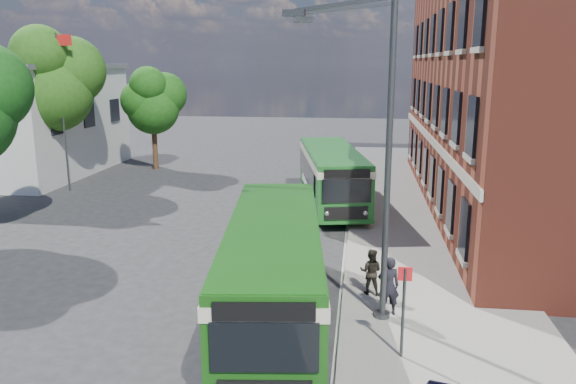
# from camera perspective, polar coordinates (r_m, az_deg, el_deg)

# --- Properties ---
(ground) EXTENTS (120.00, 120.00, 0.00)m
(ground) POSITION_cam_1_polar(r_m,az_deg,el_deg) (19.32, -6.52, -9.50)
(ground) COLOR #252527
(ground) RESTS_ON ground
(pavement) EXTENTS (6.00, 48.00, 0.15)m
(pavement) POSITION_cam_1_polar(r_m,az_deg,el_deg) (26.46, 12.70, -3.33)
(pavement) COLOR gray
(pavement) RESTS_ON ground
(kerb_line) EXTENTS (0.12, 48.00, 0.01)m
(kerb_line) POSITION_cam_1_polar(r_m,az_deg,el_deg) (26.36, 6.07, -3.30)
(kerb_line) COLOR beige
(kerb_line) RESTS_ON ground
(brick_office) EXTENTS (12.10, 26.00, 14.20)m
(brick_office) POSITION_cam_1_polar(r_m,az_deg,el_deg) (30.83, 25.98, 10.97)
(brick_office) COLOR maroon
(brick_office) RESTS_ON ground
(white_building) EXTENTS (9.40, 13.40, 7.30)m
(white_building) POSITION_cam_1_polar(r_m,az_deg,el_deg) (41.99, -25.12, 6.71)
(white_building) COLOR beige
(white_building) RESTS_ON ground
(flagpole) EXTENTS (0.95, 0.10, 9.00)m
(flagpole) POSITION_cam_1_polar(r_m,az_deg,el_deg) (34.77, -21.90, 8.06)
(flagpole) COLOR #37393C
(flagpole) RESTS_ON ground
(street_lamp) EXTENTS (2.96, 2.38, 9.00)m
(street_lamp) POSITION_cam_1_polar(r_m,az_deg,el_deg) (15.53, 8.82, 3.30)
(street_lamp) COLOR #37393C
(street_lamp) RESTS_ON ground
(bus_stop_sign) EXTENTS (0.35, 0.08, 2.52)m
(bus_stop_sign) POSITION_cam_1_polar(r_m,az_deg,el_deg) (14.40, 11.65, -11.28)
(bus_stop_sign) COLOR #37393C
(bus_stop_sign) RESTS_ON ground
(bus_front) EXTENTS (3.75, 10.62, 3.02)m
(bus_front) POSITION_cam_1_polar(r_m,az_deg,el_deg) (16.10, -1.46, -7.11)
(bus_front) COLOR #164C10
(bus_front) RESTS_ON ground
(bus_rear) EXTENTS (4.32, 10.20, 3.02)m
(bus_rear) POSITION_cam_1_polar(r_m,az_deg,el_deg) (29.21, 4.46, 2.03)
(bus_rear) COLOR #1C6322
(bus_rear) RESTS_ON ground
(pedestrian_a) EXTENTS (0.71, 0.53, 1.77)m
(pedestrian_a) POSITION_cam_1_polar(r_m,az_deg,el_deg) (16.80, 10.17, -9.35)
(pedestrian_a) COLOR black
(pedestrian_a) RESTS_ON pavement
(pedestrian_b) EXTENTS (0.82, 0.69, 1.49)m
(pedestrian_b) POSITION_cam_1_polar(r_m,az_deg,el_deg) (18.18, 8.41, -8.00)
(pedestrian_b) COLOR black
(pedestrian_b) RESTS_ON pavement
(tree_mid) EXTENTS (5.63, 5.35, 9.50)m
(tree_mid) POSITION_cam_1_polar(r_m,az_deg,el_deg) (36.47, -22.89, 10.55)
(tree_mid) COLOR #3A2515
(tree_mid) RESTS_ON ground
(tree_right) EXTENTS (4.24, 4.04, 7.17)m
(tree_right) POSITION_cam_1_polar(r_m,az_deg,el_deg) (40.25, -13.55, 9.06)
(tree_right) COLOR #3A2515
(tree_right) RESTS_ON ground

